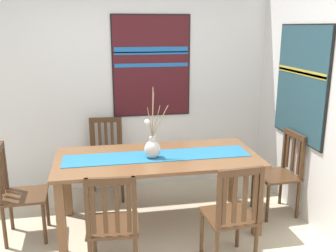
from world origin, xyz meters
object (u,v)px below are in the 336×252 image
Objects in this scene: chair_2 at (113,224)px; chair_4 at (232,214)px; dining_table at (158,165)px; chair_0 at (18,192)px; painting_on_back_wall at (151,66)px; painting_on_side_wall at (301,83)px; chair_1 at (107,157)px; centerpiece_vase at (152,147)px; chair_3 at (281,172)px.

chair_4 is (1.01, -0.03, 0.00)m from chair_2.
chair_4 is at bearing -57.96° from dining_table.
painting_on_back_wall is (1.48, 1.08, 1.08)m from chair_0.
chair_0 is 1.01× the size of chair_2.
chair_0 is 0.78× the size of painting_on_side_wall.
chair_1 is 1.63m from chair_2.
centerpiece_vase is 0.95m from chair_2.
chair_3 is at bearing -23.29° from chair_1.
chair_1 is 1.94m from chair_4.
chair_0 is at bearing 138.08° from chair_2.
chair_2 reaches higher than dining_table.
dining_table is 0.99m from chair_1.
chair_0 is at bearing -178.10° from painting_on_side_wall.
painting_on_back_wall reaches higher than chair_0.
chair_4 is (-0.87, -0.84, 0.01)m from chair_3.
centerpiece_vase is 0.57× the size of painting_on_back_wall.
chair_0 is at bearing -179.46° from chair_3.
painting_on_side_wall reaches higher than chair_1.
chair_4 is at bearing -77.64° from painting_on_back_wall.
painting_on_side_wall reaches higher than chair_2.
chair_3 is 1.99m from painting_on_back_wall.
chair_2 is at bearing -41.92° from chair_0.
painting_on_side_wall is at bearing -19.62° from chair_1.
chair_2 is 2.06m from chair_3.
chair_0 is (-1.32, 0.04, -0.39)m from centerpiece_vase.
painting_on_back_wall is 1.01× the size of painting_on_side_wall.
chair_1 is at bearing 43.76° from chair_0.
dining_table is 1.39m from chair_0.
chair_4 is at bearing -58.45° from chair_1.
chair_2 is 1.02× the size of chair_3.
chair_4 is 2.22m from painting_on_back_wall.
painting_on_back_wall is (0.16, 1.12, 0.69)m from centerpiece_vase.
painting_on_back_wall is at bearing 102.36° from chair_4.
chair_2 is (0.88, -0.79, 0.00)m from chair_0.
chair_4 is 1.70m from painting_on_side_wall.
chair_3 reaches higher than dining_table.
chair_4 is at bearing -1.46° from chair_2.
chair_0 is 1.00× the size of chair_4.
dining_table is at bearing -176.70° from painting_on_side_wall.
chair_0 reaches higher than chair_2.
dining_table is 2.16× the size of chair_2.
dining_table is 1.77m from painting_on_side_wall.
chair_1 is at bearing 121.55° from chair_4.
painting_on_back_wall is at bearing 81.90° from centerpiece_vase.
painting_on_side_wall is at bearing 3.30° from dining_table.
chair_1 is at bearing 121.06° from dining_table.
chair_4 reaches higher than chair_3.
chair_3 is at bearing 0.80° from dining_table.
chair_1 is 0.77× the size of painting_on_back_wall.
centerpiece_vase is at bearing -175.21° from painting_on_side_wall.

